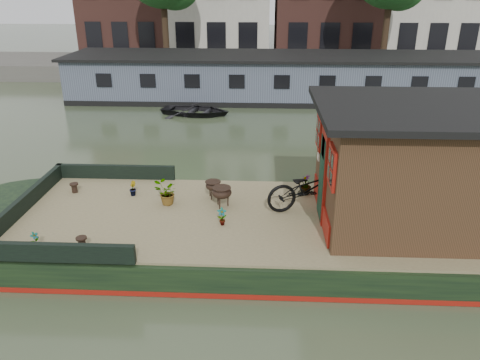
{
  "coord_description": "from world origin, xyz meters",
  "views": [
    {
      "loc": [
        -0.83,
        -8.83,
        5.17
      ],
      "look_at": [
        -1.29,
        0.5,
        1.26
      ],
      "focal_mm": 35.0,
      "sensor_mm": 36.0,
      "label": 1
    }
  ],
  "objects_px": {
    "bicycle": "(309,188)",
    "brazier_front": "(222,197)",
    "potted_plant_a": "(222,217)",
    "cabin": "(414,164)",
    "dinghy": "(196,108)",
    "brazier_rear": "(213,189)"
  },
  "relations": [
    {
      "from": "brazier_front",
      "to": "bicycle",
      "type": "bearing_deg",
      "value": -0.36
    },
    {
      "from": "potted_plant_a",
      "to": "brazier_rear",
      "type": "relative_size",
      "value": 0.92
    },
    {
      "from": "bicycle",
      "to": "potted_plant_a",
      "type": "height_order",
      "value": "bicycle"
    },
    {
      "from": "potted_plant_a",
      "to": "brazier_front",
      "type": "distance_m",
      "value": 0.86
    },
    {
      "from": "cabin",
      "to": "dinghy",
      "type": "xyz_separation_m",
      "value": [
        -5.89,
        10.73,
        -1.57
      ]
    },
    {
      "from": "potted_plant_a",
      "to": "dinghy",
      "type": "xyz_separation_m",
      "value": [
        -2.09,
        11.16,
        -0.53
      ]
    },
    {
      "from": "brazier_rear",
      "to": "dinghy",
      "type": "relative_size",
      "value": 0.14
    },
    {
      "from": "bicycle",
      "to": "brazier_front",
      "type": "bearing_deg",
      "value": 72.23
    },
    {
      "from": "bicycle",
      "to": "dinghy",
      "type": "relative_size",
      "value": 0.64
    },
    {
      "from": "potted_plant_a",
      "to": "dinghy",
      "type": "height_order",
      "value": "potted_plant_a"
    },
    {
      "from": "potted_plant_a",
      "to": "dinghy",
      "type": "relative_size",
      "value": 0.13
    },
    {
      "from": "potted_plant_a",
      "to": "brazier_front",
      "type": "bearing_deg",
      "value": 95.02
    },
    {
      "from": "cabin",
      "to": "bicycle",
      "type": "relative_size",
      "value": 2.13
    },
    {
      "from": "cabin",
      "to": "brazier_front",
      "type": "relative_size",
      "value": 8.66
    },
    {
      "from": "dinghy",
      "to": "brazier_front",
      "type": "bearing_deg",
      "value": -156.93
    },
    {
      "from": "brazier_rear",
      "to": "dinghy",
      "type": "xyz_separation_m",
      "value": [
        -1.78,
        9.85,
        -0.55
      ]
    },
    {
      "from": "brazier_front",
      "to": "dinghy",
      "type": "height_order",
      "value": "brazier_front"
    },
    {
      "from": "dinghy",
      "to": "bicycle",
      "type": "bearing_deg",
      "value": -147.29
    },
    {
      "from": "cabin",
      "to": "brazier_rear",
      "type": "xyz_separation_m",
      "value": [
        -4.11,
        0.88,
        -1.02
      ]
    },
    {
      "from": "cabin",
      "to": "bicycle",
      "type": "distance_m",
      "value": 2.16
    },
    {
      "from": "cabin",
      "to": "brazier_rear",
      "type": "height_order",
      "value": "cabin"
    },
    {
      "from": "cabin",
      "to": "brazier_front",
      "type": "xyz_separation_m",
      "value": [
        -3.87,
        0.43,
        -1.0
      ]
    }
  ]
}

